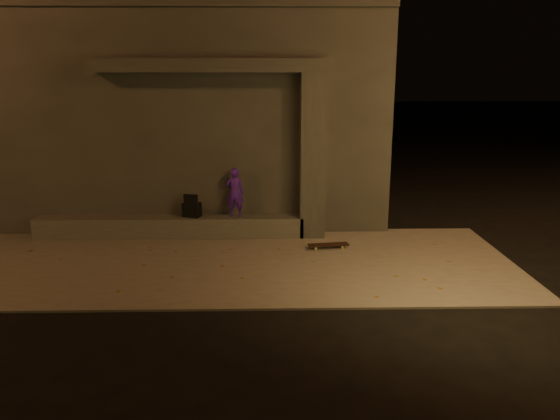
{
  "coord_description": "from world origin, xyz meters",
  "views": [
    {
      "loc": [
        0.72,
        -8.14,
        3.67
      ],
      "look_at": [
        0.94,
        2.0,
        1.08
      ],
      "focal_mm": 35.0,
      "sensor_mm": 36.0,
      "label": 1
    }
  ],
  "objects_px": {
    "column": "(313,157)",
    "skateboarder": "(235,192)",
    "skateboard": "(328,245)",
    "backpack": "(192,209)"
  },
  "relations": [
    {
      "from": "column",
      "to": "backpack",
      "type": "height_order",
      "value": "column"
    },
    {
      "from": "column",
      "to": "backpack",
      "type": "distance_m",
      "value": 2.94
    },
    {
      "from": "column",
      "to": "skateboard",
      "type": "xyz_separation_m",
      "value": [
        0.28,
        -0.98,
        -1.72
      ]
    },
    {
      "from": "skateboarder",
      "to": "skateboard",
      "type": "distance_m",
      "value": 2.42
    },
    {
      "from": "skateboarder",
      "to": "backpack",
      "type": "xyz_separation_m",
      "value": [
        -0.97,
        0.0,
        -0.37
      ]
    },
    {
      "from": "column",
      "to": "backpack",
      "type": "bearing_deg",
      "value": 180.0
    },
    {
      "from": "skateboarder",
      "to": "backpack",
      "type": "relative_size",
      "value": 2.07
    },
    {
      "from": "column",
      "to": "skateboarder",
      "type": "bearing_deg",
      "value": 180.0
    },
    {
      "from": "column",
      "to": "skateboarder",
      "type": "relative_size",
      "value": 3.25
    },
    {
      "from": "skateboard",
      "to": "column",
      "type": "bearing_deg",
      "value": 98.28
    }
  ]
}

